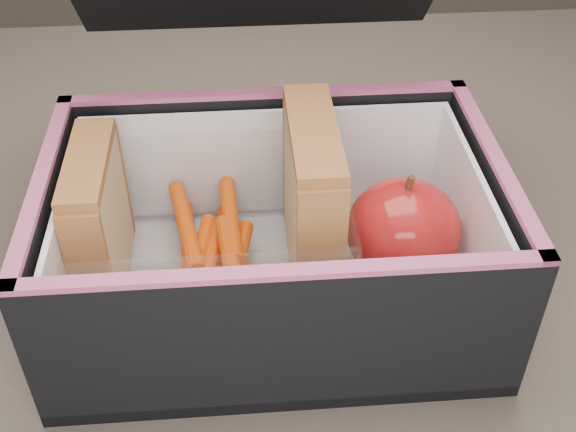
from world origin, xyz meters
name	(u,v)px	position (x,y,z in m)	size (l,w,h in m)	color
kitchen_table	(319,320)	(0.00, 0.00, 0.66)	(1.20, 0.80, 0.75)	brown
lunch_bag	(273,225)	(-0.04, -0.05, 0.81)	(0.28, 0.31, 0.25)	black
plastic_tub	(208,234)	(-0.08, -0.05, 0.80)	(0.18, 0.13, 0.07)	white
sandwich_left	(99,221)	(-0.15, -0.05, 0.82)	(0.03, 0.09, 0.10)	tan
sandwich_right	(312,202)	(-0.01, -0.05, 0.82)	(0.03, 0.10, 0.12)	tan
carrot_sticks	(212,258)	(-0.08, -0.05, 0.78)	(0.06, 0.15, 0.03)	#D73400
paper_napkin	(389,269)	(0.04, -0.05, 0.77)	(0.07, 0.07, 0.01)	white
red_apple	(403,231)	(0.05, -0.06, 0.81)	(0.10, 0.10, 0.08)	#9C100F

